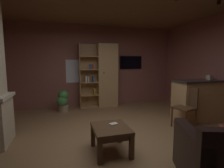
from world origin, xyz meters
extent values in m
cube|color=olive|center=(0.00, 0.00, -0.01)|extent=(5.89, 5.85, 0.02)
cube|color=#8E544C|center=(0.00, 2.96, 1.37)|extent=(6.01, 0.06, 2.74)
cube|color=white|center=(-0.52, 2.92, 1.20)|extent=(0.70, 0.01, 0.76)
cube|color=tan|center=(0.48, 2.68, 1.05)|extent=(0.66, 0.38, 2.11)
cube|color=tan|center=(-0.15, 2.86, 1.05)|extent=(0.61, 0.02, 2.11)
cube|color=tan|center=(-0.45, 2.68, 1.05)|extent=(0.02, 0.38, 2.11)
sphere|color=black|center=(0.32, 2.47, 1.16)|extent=(0.04, 0.04, 0.04)
cube|color=tan|center=(-0.15, 2.68, 0.01)|extent=(0.61, 0.38, 0.02)
cube|color=tan|center=(-0.15, 2.68, 0.42)|extent=(0.61, 0.38, 0.02)
cube|color=tan|center=(-0.15, 2.68, 0.84)|extent=(0.61, 0.38, 0.02)
cube|color=tan|center=(-0.15, 2.68, 1.26)|extent=(0.61, 0.38, 0.02)
cube|color=tan|center=(-0.15, 2.68, 1.68)|extent=(0.61, 0.38, 0.02)
cube|color=gold|center=(0.02, 2.62, 0.54)|extent=(0.04, 0.23, 0.21)
cube|color=#2D4C8C|center=(-0.09, 2.62, 1.36)|extent=(0.04, 0.23, 0.17)
cube|color=#2D4C8C|center=(-0.02, 2.62, 0.94)|extent=(0.04, 0.23, 0.18)
cube|color=beige|center=(-0.25, 2.62, 0.96)|extent=(0.04, 0.23, 0.22)
cube|color=beige|center=(-0.18, 2.62, 0.94)|extent=(0.04, 0.23, 0.18)
cube|color=#B22D2D|center=(-0.04, 2.62, 1.36)|extent=(0.04, 0.23, 0.18)
sphere|color=beige|center=(-0.08, 2.68, 1.31)|extent=(0.10, 0.10, 0.10)
cube|color=tan|center=(2.49, 0.61, 0.50)|extent=(1.47, 0.58, 1.01)
cube|color=#2D2826|center=(2.49, 0.61, 1.03)|extent=(1.53, 0.64, 0.04)
cube|color=#BFB299|center=(2.73, 0.66, 1.10)|extent=(0.14, 0.14, 0.11)
cube|color=black|center=(0.52, -1.28, 0.34)|extent=(0.47, 0.92, 0.67)
cube|color=#4C331E|center=(-0.23, -0.33, 0.41)|extent=(0.58, 0.67, 0.05)
cube|color=#4C331E|center=(-0.23, -0.33, 0.35)|extent=(0.52, 0.60, 0.08)
cube|color=#4C331E|center=(-0.48, -0.62, 0.19)|extent=(0.07, 0.07, 0.39)
cube|color=#4C331E|center=(0.02, -0.62, 0.19)|extent=(0.07, 0.07, 0.39)
cube|color=#4C331E|center=(-0.48, -0.04, 0.19)|extent=(0.07, 0.07, 0.39)
cube|color=#4C331E|center=(0.02, -0.04, 0.19)|extent=(0.07, 0.07, 0.39)
cube|color=beige|center=(-0.16, -0.25, 0.45)|extent=(0.15, 0.12, 0.02)
cube|color=#4C331E|center=(1.67, 0.27, 0.46)|extent=(0.52, 0.52, 0.04)
cube|color=#4C331E|center=(1.85, 0.32, 0.70)|extent=(0.15, 0.40, 0.44)
cylinder|color=#4C331E|center=(1.45, 0.39, 0.23)|extent=(0.04, 0.04, 0.46)
cylinder|color=#4C331E|center=(1.55, 0.04, 0.23)|extent=(0.04, 0.04, 0.46)
cylinder|color=#4C331E|center=(1.79, 0.49, 0.23)|extent=(0.04, 0.04, 0.46)
cylinder|color=#4C331E|center=(1.89, 0.14, 0.23)|extent=(0.04, 0.04, 0.46)
cylinder|color=#9E896B|center=(-0.97, 2.35, 0.10)|extent=(0.28, 0.28, 0.20)
sphere|color=#3D7F3D|center=(-1.01, 2.32, 0.34)|extent=(0.33, 0.33, 0.33)
sphere|color=#3D7F3D|center=(-0.98, 2.35, 0.51)|extent=(0.31, 0.31, 0.31)
cube|color=black|center=(1.42, 2.90, 1.50)|extent=(0.83, 0.05, 0.47)
cube|color=black|center=(1.42, 2.87, 1.50)|extent=(0.79, 0.01, 0.43)
cylinder|color=black|center=(2.04, -0.12, 2.67)|extent=(0.07, 0.07, 0.09)
camera|label=1|loc=(-0.95, -2.92, 1.47)|focal=27.32mm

